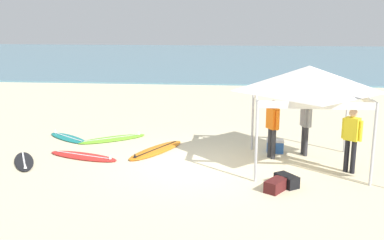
# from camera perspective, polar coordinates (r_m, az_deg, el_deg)

# --- Properties ---
(ground_plane) EXTENTS (80.00, 80.00, 0.00)m
(ground_plane) POSITION_cam_1_polar(r_m,az_deg,el_deg) (12.49, 0.07, -5.76)
(ground_plane) COLOR beige
(sea) EXTENTS (80.00, 36.00, 0.10)m
(sea) POSITION_cam_1_polar(r_m,az_deg,el_deg) (44.80, 4.22, 7.87)
(sea) COLOR #568499
(sea) RESTS_ON ground
(canopy_tent) EXTENTS (2.89, 2.89, 2.75)m
(canopy_tent) POSITION_cam_1_polar(r_m,az_deg,el_deg) (12.34, 14.54, 4.99)
(canopy_tent) COLOR #B7B7BC
(canopy_tent) RESTS_ON ground
(surfboard_black) EXTENTS (1.33, 1.88, 0.19)m
(surfboard_black) POSITION_cam_1_polar(r_m,az_deg,el_deg) (13.57, -20.46, -4.91)
(surfboard_black) COLOR black
(surfboard_black) RESTS_ON ground
(surfboard_red) EXTENTS (2.34, 1.27, 0.19)m
(surfboard_red) POSITION_cam_1_polar(r_m,az_deg,el_deg) (13.55, -13.55, -4.45)
(surfboard_red) COLOR red
(surfboard_red) RESTS_ON ground
(surfboard_lime) EXTENTS (2.25, 1.80, 0.19)m
(surfboard_lime) POSITION_cam_1_polar(r_m,az_deg,el_deg) (15.24, -9.98, -2.34)
(surfboard_lime) COLOR #7AD12D
(surfboard_lime) RESTS_ON ground
(surfboard_teal) EXTENTS (1.87, 1.60, 0.19)m
(surfboard_teal) POSITION_cam_1_polar(r_m,az_deg,el_deg) (15.70, -15.40, -2.17)
(surfboard_teal) COLOR #19847F
(surfboard_teal) RESTS_ON ground
(surfboard_orange) EXTENTS (1.71, 2.47, 0.19)m
(surfboard_orange) POSITION_cam_1_polar(r_m,az_deg,el_deg) (13.80, -4.56, -3.81)
(surfboard_orange) COLOR orange
(surfboard_orange) RESTS_ON ground
(person_orange) EXTENTS (0.37, 0.49, 1.71)m
(person_orange) POSITION_cam_1_polar(r_m,az_deg,el_deg) (13.06, 10.13, -0.61)
(person_orange) COLOR #2D2D33
(person_orange) RESTS_ON ground
(person_yellow) EXTENTS (0.46, 0.39, 1.71)m
(person_yellow) POSITION_cam_1_polar(r_m,az_deg,el_deg) (12.37, 19.51, -1.93)
(person_yellow) COLOR black
(person_yellow) RESTS_ON ground
(person_grey) EXTENTS (0.29, 0.54, 1.71)m
(person_grey) POSITION_cam_1_polar(r_m,az_deg,el_deg) (13.56, 14.17, -0.31)
(person_grey) COLOR #2D2D33
(person_grey) RESTS_ON ground
(gear_bag_near_tent) EXTENTS (0.60, 0.68, 0.28)m
(gear_bag_near_tent) POSITION_cam_1_polar(r_m,az_deg,el_deg) (10.87, 10.54, -8.12)
(gear_bag_near_tent) COLOR #4C1919
(gear_bag_near_tent) RESTS_ON ground
(gear_bag_by_pole) EXTENTS (0.61, 0.67, 0.28)m
(gear_bag_by_pole) POSITION_cam_1_polar(r_m,az_deg,el_deg) (11.23, 11.86, -7.49)
(gear_bag_by_pole) COLOR black
(gear_bag_by_pole) RESTS_ON ground
(cooler_box) EXTENTS (0.50, 0.36, 0.39)m
(cooler_box) POSITION_cam_1_polar(r_m,az_deg,el_deg) (13.83, 10.45, -3.25)
(cooler_box) COLOR #2D60B7
(cooler_box) RESTS_ON ground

